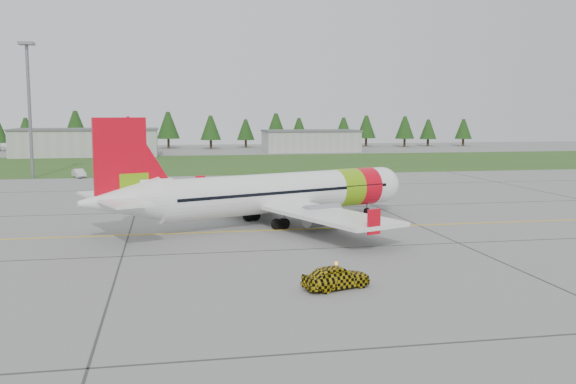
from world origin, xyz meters
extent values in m
plane|color=gray|center=(0.00, 0.00, 0.00)|extent=(320.00, 320.00, 0.00)
cylinder|color=white|center=(-1.69, 11.40, 2.79)|extent=(23.05, 12.02, 3.52)
sphere|color=white|center=(9.18, 15.78, 2.79)|extent=(3.52, 3.52, 3.52)
cone|color=white|center=(-15.48, 5.84, 3.11)|extent=(7.17, 5.62, 3.52)
cube|color=black|center=(9.43, 15.88, 3.11)|extent=(2.21, 2.71, 0.50)
cylinder|color=#74B10D|center=(5.00, 14.09, 2.79)|extent=(3.52, 4.21, 3.60)
cylinder|color=red|center=(7.00, 14.90, 2.79)|extent=(3.18, 4.08, 3.60)
cube|color=white|center=(-2.11, 11.23, 1.80)|extent=(15.38, 28.60, 0.32)
cube|color=red|center=(-8.30, 24.19, 2.30)|extent=(1.06, 0.55, 1.80)
cube|color=red|center=(2.41, -2.40, 2.30)|extent=(1.06, 0.55, 1.80)
cylinder|color=gray|center=(-2.71, 16.33, 1.31)|extent=(3.72, 2.97, 1.89)
cylinder|color=gray|center=(1.00, 7.14, 1.31)|extent=(3.72, 2.97, 1.89)
cube|color=red|center=(-15.32, 5.91, 6.13)|extent=(3.97, 1.85, 6.85)
cube|color=#74B10D|center=(-14.40, 6.28, 4.15)|extent=(2.32, 1.23, 2.16)
cube|color=white|center=(-15.90, 5.67, 3.33)|extent=(6.55, 10.69, 0.20)
cylinder|color=slate|center=(7.50, 15.11, 0.63)|extent=(0.16, 0.16, 1.26)
cylinder|color=black|center=(7.50, 15.11, 0.31)|extent=(0.66, 0.46, 0.61)
cylinder|color=slate|center=(-3.89, 13.23, 0.86)|extent=(0.20, 0.20, 1.71)
cylinder|color=black|center=(-4.22, 13.10, 0.47)|extent=(1.02, 0.73, 0.94)
cylinder|color=slate|center=(-2.00, 8.55, 0.86)|extent=(0.20, 0.20, 1.71)
cylinder|color=black|center=(-2.34, 8.42, 0.47)|extent=(1.02, 0.73, 0.94)
imported|color=gold|center=(-2.52, -10.66, 2.00)|extent=(1.80, 1.96, 4.01)
imported|color=silver|center=(-25.22, 57.99, 2.01)|extent=(1.78, 1.73, 4.02)
cube|color=#30561E|center=(0.00, 82.00, 0.01)|extent=(320.00, 50.00, 0.03)
cube|color=gold|center=(0.00, 8.00, 0.01)|extent=(120.00, 0.25, 0.02)
cube|color=#A8A8A3|center=(-30.00, 110.00, 3.00)|extent=(32.00, 14.00, 6.00)
cube|color=#A8A8A3|center=(25.00, 118.00, 2.60)|extent=(24.00, 12.00, 5.20)
cylinder|color=slate|center=(-32.00, 58.00, 10.00)|extent=(0.50, 0.50, 20.00)
camera|label=1|loc=(-11.77, -44.91, 9.87)|focal=40.00mm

